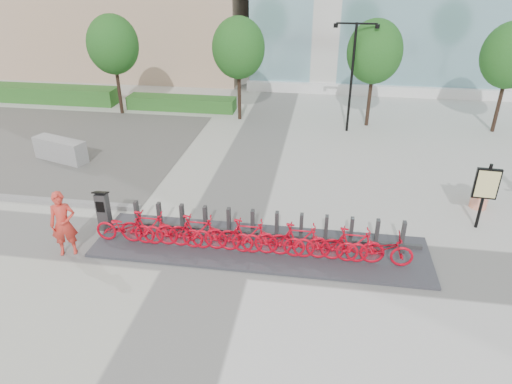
# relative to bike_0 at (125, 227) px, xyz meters

# --- Properties ---
(ground) EXTENTS (120.00, 120.00, 0.00)m
(ground) POSITION_rel_bike_0_xyz_m (2.60, 0.05, -0.55)
(ground) COLOR #BABABA
(gravel_patch) EXTENTS (14.00, 14.00, 0.00)m
(gravel_patch) POSITION_rel_bike_0_xyz_m (-7.40, 7.05, -0.54)
(gravel_patch) COLOR #47443C
(gravel_patch) RESTS_ON ground
(hedge_a) EXTENTS (10.00, 1.40, 0.90)m
(hedge_a) POSITION_rel_bike_0_xyz_m (-11.40, 13.55, -0.10)
(hedge_a) COLOR #376B27
(hedge_a) RESTS_ON ground
(hedge_b) EXTENTS (6.00, 1.20, 0.70)m
(hedge_b) POSITION_rel_bike_0_xyz_m (-2.40, 13.25, -0.20)
(hedge_b) COLOR #376B27
(hedge_b) RESTS_ON ground
(tree_0) EXTENTS (2.60, 2.60, 5.10)m
(tree_0) POSITION_rel_bike_0_xyz_m (-5.40, 12.05, 3.04)
(tree_0) COLOR #31241A
(tree_0) RESTS_ON ground
(tree_1) EXTENTS (2.60, 2.60, 5.10)m
(tree_1) POSITION_rel_bike_0_xyz_m (1.10, 12.05, 3.04)
(tree_1) COLOR #31241A
(tree_1) RESTS_ON ground
(tree_2) EXTENTS (2.60, 2.60, 5.10)m
(tree_2) POSITION_rel_bike_0_xyz_m (7.60, 12.05, 3.04)
(tree_2) COLOR #31241A
(tree_2) RESTS_ON ground
(tree_3) EXTENTS (2.60, 2.60, 5.10)m
(tree_3) POSITION_rel_bike_0_xyz_m (13.60, 12.05, 3.04)
(tree_3) COLOR #31241A
(tree_3) RESTS_ON ground
(streetlamp) EXTENTS (2.00, 0.20, 5.00)m
(streetlamp) POSITION_rel_bike_0_xyz_m (6.60, 11.05, 2.59)
(streetlamp) COLOR black
(streetlamp) RESTS_ON ground
(dock_pad) EXTENTS (9.60, 2.40, 0.08)m
(dock_pad) POSITION_rel_bike_0_xyz_m (3.90, 0.35, -0.51)
(dock_pad) COLOR #323339
(dock_pad) RESTS_ON ground
(dock_rail_posts) EXTENTS (8.02, 0.50, 0.85)m
(dock_rail_posts) POSITION_rel_bike_0_xyz_m (3.96, 0.82, -0.04)
(dock_rail_posts) COLOR #303031
(dock_rail_posts) RESTS_ON dock_pad
(bike_0) EXTENTS (1.78, 0.62, 0.94)m
(bike_0) POSITION_rel_bike_0_xyz_m (0.00, 0.00, 0.00)
(bike_0) COLOR #B90315
(bike_0) RESTS_ON dock_pad
(bike_1) EXTENTS (1.73, 0.49, 1.04)m
(bike_1) POSITION_rel_bike_0_xyz_m (0.72, -0.00, 0.05)
(bike_1) COLOR #B90315
(bike_1) RESTS_ON dock_pad
(bike_2) EXTENTS (1.78, 0.62, 0.94)m
(bike_2) POSITION_rel_bike_0_xyz_m (1.44, 0.00, 0.00)
(bike_2) COLOR #B90315
(bike_2) RESTS_ON dock_pad
(bike_3) EXTENTS (1.73, 0.49, 1.04)m
(bike_3) POSITION_rel_bike_0_xyz_m (2.16, -0.00, 0.05)
(bike_3) COLOR #B90315
(bike_3) RESTS_ON dock_pad
(bike_4) EXTENTS (1.78, 0.62, 0.94)m
(bike_4) POSITION_rel_bike_0_xyz_m (2.88, 0.00, 0.00)
(bike_4) COLOR #B90315
(bike_4) RESTS_ON dock_pad
(bike_5) EXTENTS (1.73, 0.49, 1.04)m
(bike_5) POSITION_rel_bike_0_xyz_m (3.60, -0.00, 0.05)
(bike_5) COLOR #B90315
(bike_5) RESTS_ON dock_pad
(bike_6) EXTENTS (1.78, 0.62, 0.94)m
(bike_6) POSITION_rel_bike_0_xyz_m (4.32, 0.00, 0.00)
(bike_6) COLOR #B90315
(bike_6) RESTS_ON dock_pad
(bike_7) EXTENTS (1.73, 0.49, 1.04)m
(bike_7) POSITION_rel_bike_0_xyz_m (5.04, -0.00, 0.05)
(bike_7) COLOR #B90315
(bike_7) RESTS_ON dock_pad
(bike_8) EXTENTS (1.78, 0.62, 0.94)m
(bike_8) POSITION_rel_bike_0_xyz_m (5.76, 0.00, 0.00)
(bike_8) COLOR #B90315
(bike_8) RESTS_ON dock_pad
(bike_9) EXTENTS (1.73, 0.49, 1.04)m
(bike_9) POSITION_rel_bike_0_xyz_m (6.48, -0.00, 0.05)
(bike_9) COLOR #B90315
(bike_9) RESTS_ON dock_pad
(bike_10) EXTENTS (1.78, 0.62, 0.94)m
(bike_10) POSITION_rel_bike_0_xyz_m (7.20, 0.00, 0.00)
(bike_10) COLOR #B90315
(bike_10) RESTS_ON dock_pad
(kiosk) EXTENTS (0.42, 0.36, 1.33)m
(kiosk) POSITION_rel_bike_0_xyz_m (-0.90, 0.55, 0.17)
(kiosk) COLOR #303031
(kiosk) RESTS_ON dock_pad
(worker_red) EXTENTS (0.82, 0.69, 1.92)m
(worker_red) POSITION_rel_bike_0_xyz_m (-1.43, -0.71, 0.41)
(worker_red) COLOR red
(worker_red) RESTS_ON ground
(construction_barrel) EXTENTS (0.71, 0.71, 1.06)m
(construction_barrel) POSITION_rel_bike_0_xyz_m (10.81, 3.91, -0.02)
(construction_barrel) COLOR #E23400
(construction_barrel) RESTS_ON ground
(jersey_barrier) EXTENTS (2.48, 1.35, 0.92)m
(jersey_barrier) POSITION_rel_bike_0_xyz_m (-5.18, 5.50, -0.09)
(jersey_barrier) COLOR gray
(jersey_barrier) RESTS_ON ground
(map_sign) EXTENTS (0.71, 0.16, 2.15)m
(map_sign) POSITION_rel_bike_0_xyz_m (10.40, 2.54, 0.87)
(map_sign) COLOR black
(map_sign) RESTS_ON ground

